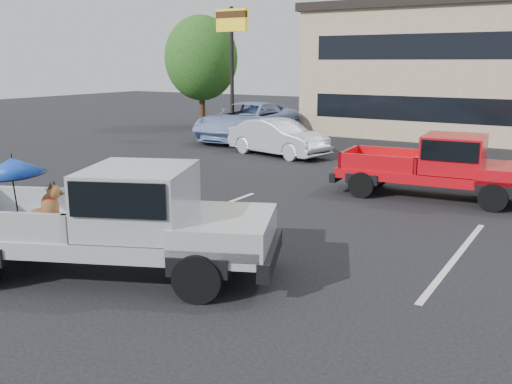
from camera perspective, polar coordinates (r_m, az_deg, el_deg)
ground at (r=10.55m, az=0.72°, el=-6.82°), size 90.00×90.00×0.00m
stripe_left at (r=13.74m, az=-5.80°, el=-2.16°), size 0.12×5.00×0.01m
stripe_right at (r=11.32m, az=19.37°, el=-6.17°), size 0.12×5.00×0.01m
motel_sign at (r=27.14m, az=-2.45°, el=15.21°), size 1.60×0.22×6.00m
tree_left at (r=31.87m, az=-5.50°, el=13.17°), size 3.96×3.96×6.02m
silver_pickup at (r=9.78m, az=-12.94°, el=-2.30°), size 6.00×4.06×2.06m
red_pickup at (r=15.78m, az=18.54°, el=2.65°), size 5.30×2.25×1.70m
silver_sedan at (r=22.11m, az=2.25°, el=5.47°), size 4.48×2.46×1.40m
blue_suv at (r=26.63m, az=-0.81°, el=7.10°), size 2.99×6.26×1.72m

